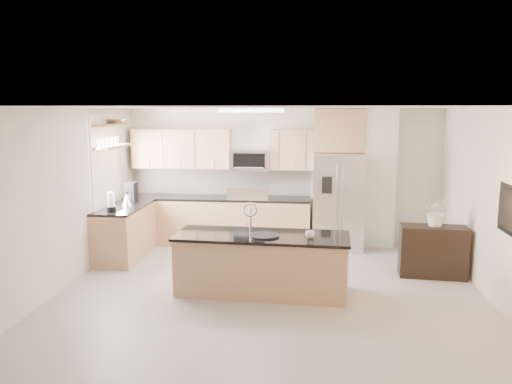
# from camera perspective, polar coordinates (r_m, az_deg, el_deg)

# --- Properties ---
(floor) EXTENTS (6.50, 6.50, 0.00)m
(floor) POSITION_cam_1_polar(r_m,az_deg,el_deg) (6.88, 1.34, -12.60)
(floor) COLOR #989590
(floor) RESTS_ON ground
(ceiling) EXTENTS (6.00, 6.50, 0.02)m
(ceiling) POSITION_cam_1_polar(r_m,az_deg,el_deg) (6.37, 1.44, 9.62)
(ceiling) COLOR white
(ceiling) RESTS_ON wall_back
(wall_back) EXTENTS (6.00, 0.02, 2.60)m
(wall_back) POSITION_cam_1_polar(r_m,az_deg,el_deg) (9.70, 3.01, 1.84)
(wall_back) COLOR beige
(wall_back) RESTS_ON floor
(wall_front) EXTENTS (6.00, 0.02, 2.60)m
(wall_front) POSITION_cam_1_polar(r_m,az_deg,el_deg) (3.40, -3.35, -12.69)
(wall_front) COLOR beige
(wall_front) RESTS_ON floor
(wall_left) EXTENTS (0.02, 6.50, 2.60)m
(wall_left) POSITION_cam_1_polar(r_m,az_deg,el_deg) (7.38, -22.52, -1.28)
(wall_left) COLOR beige
(wall_left) RESTS_ON floor
(wall_right) EXTENTS (0.02, 6.50, 2.60)m
(wall_right) POSITION_cam_1_polar(r_m,az_deg,el_deg) (6.93, 26.95, -2.24)
(wall_right) COLOR beige
(wall_right) RESTS_ON floor
(back_counter) EXTENTS (3.55, 0.66, 1.44)m
(back_counter) POSITION_cam_1_polar(r_m,az_deg,el_deg) (9.68, -4.41, -3.17)
(back_counter) COLOR tan
(back_counter) RESTS_ON floor
(left_counter) EXTENTS (0.66, 1.50, 0.92)m
(left_counter) POSITION_cam_1_polar(r_m,az_deg,el_deg) (9.06, -14.77, -4.42)
(left_counter) COLOR tan
(left_counter) RESTS_ON floor
(range) EXTENTS (0.76, 0.64, 1.14)m
(range) POSITION_cam_1_polar(r_m,az_deg,el_deg) (9.58, -0.74, -3.28)
(range) COLOR black
(range) RESTS_ON floor
(upper_cabinets) EXTENTS (3.50, 0.33, 0.75)m
(upper_cabinets) POSITION_cam_1_polar(r_m,az_deg,el_deg) (9.64, -4.80, 4.91)
(upper_cabinets) COLOR tan
(upper_cabinets) RESTS_ON wall_back
(microwave) EXTENTS (0.76, 0.40, 0.40)m
(microwave) POSITION_cam_1_polar(r_m,az_deg,el_deg) (9.51, -0.66, 3.70)
(microwave) COLOR silver
(microwave) RESTS_ON upper_cabinets
(refrigerator) EXTENTS (0.92, 0.78, 1.78)m
(refrigerator) POSITION_cam_1_polar(r_m,az_deg,el_deg) (9.39, 9.32, -1.05)
(refrigerator) COLOR silver
(refrigerator) RESTS_ON floor
(partition_column) EXTENTS (0.60, 0.30, 2.60)m
(partition_column) POSITION_cam_1_polar(r_m,az_deg,el_deg) (9.62, 13.84, 1.52)
(partition_column) COLOR white
(partition_column) RESTS_ON floor
(window) EXTENTS (0.04, 1.15, 1.65)m
(window) POSITION_cam_1_polar(r_m,az_deg,el_deg) (8.97, -16.89, 3.08)
(window) COLOR white
(window) RESTS_ON wall_left
(shelf_lower) EXTENTS (0.30, 1.20, 0.04)m
(shelf_lower) POSITION_cam_1_polar(r_m,az_deg,el_deg) (8.99, -15.99, 5.05)
(shelf_lower) COLOR olive
(shelf_lower) RESTS_ON wall_left
(shelf_upper) EXTENTS (0.30, 1.20, 0.04)m
(shelf_upper) POSITION_cam_1_polar(r_m,az_deg,el_deg) (8.97, -16.09, 7.41)
(shelf_upper) COLOR olive
(shelf_upper) RESTS_ON wall_left
(ceiling_fixture) EXTENTS (1.00, 0.50, 0.06)m
(ceiling_fixture) POSITION_cam_1_polar(r_m,az_deg,el_deg) (8.01, -0.49, 9.29)
(ceiling_fixture) COLOR white
(ceiling_fixture) RESTS_ON ceiling
(island) EXTENTS (2.47, 0.99, 1.27)m
(island) POSITION_cam_1_polar(r_m,az_deg,el_deg) (7.13, 0.67, -8.15)
(island) COLOR tan
(island) RESTS_ON floor
(credenza) EXTENTS (1.03, 0.49, 0.80)m
(credenza) POSITION_cam_1_polar(r_m,az_deg,el_deg) (8.27, 19.55, -6.41)
(credenza) COLOR black
(credenza) RESTS_ON floor
(cup) EXTENTS (0.13, 0.13, 0.10)m
(cup) POSITION_cam_1_polar(r_m,az_deg,el_deg) (6.86, 6.18, -4.86)
(cup) COLOR white
(cup) RESTS_ON island
(platter) EXTENTS (0.49, 0.49, 0.02)m
(platter) POSITION_cam_1_polar(r_m,az_deg,el_deg) (6.92, 1.00, -5.00)
(platter) COLOR black
(platter) RESTS_ON island
(blender) EXTENTS (0.14, 0.14, 0.33)m
(blender) POSITION_cam_1_polar(r_m,az_deg,el_deg) (8.45, -16.22, -1.28)
(blender) COLOR black
(blender) RESTS_ON left_counter
(kettle) EXTENTS (0.20, 0.20, 0.25)m
(kettle) POSITION_cam_1_polar(r_m,az_deg,el_deg) (8.96, -14.53, -0.83)
(kettle) COLOR silver
(kettle) RESTS_ON left_counter
(coffee_maker) EXTENTS (0.19, 0.23, 0.35)m
(coffee_maker) POSITION_cam_1_polar(r_m,az_deg,el_deg) (9.34, -14.09, -0.05)
(coffee_maker) COLOR black
(coffee_maker) RESTS_ON left_counter
(bowl) EXTENTS (0.53, 0.53, 0.10)m
(bowl) POSITION_cam_1_polar(r_m,az_deg,el_deg) (9.09, -15.81, 7.87)
(bowl) COLOR silver
(bowl) RESTS_ON shelf_upper
(flower_vase) EXTENTS (0.73, 0.67, 0.69)m
(flower_vase) POSITION_cam_1_polar(r_m,az_deg,el_deg) (8.13, 20.05, -1.32)
(flower_vase) COLOR white
(flower_vase) RESTS_ON credenza
(television) EXTENTS (0.14, 1.08, 0.62)m
(television) POSITION_cam_1_polar(r_m,az_deg,el_deg) (6.71, 26.86, -2.15)
(television) COLOR black
(television) RESTS_ON wall_right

